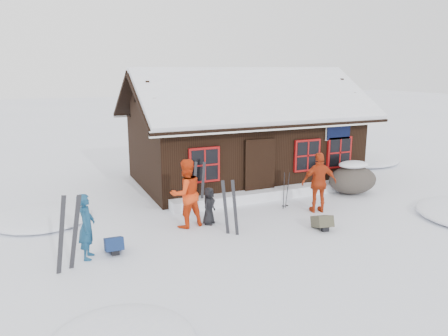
{
  "coord_description": "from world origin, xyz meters",
  "views": [
    {
      "loc": [
        -5.95,
        -10.28,
        4.37
      ],
      "look_at": [
        -0.62,
        1.97,
        1.3
      ],
      "focal_mm": 35.0,
      "sensor_mm": 36.0,
      "label": 1
    }
  ],
  "objects": [
    {
      "name": "ski_poles",
      "position": [
        1.14,
        1.12,
        0.57
      ],
      "size": [
        0.22,
        0.11,
        1.21
      ],
      "color": "black",
      "rests_on": "ground"
    },
    {
      "name": "ski_pair_right",
      "position": [
        -1.39,
        2.2,
        0.73
      ],
      "size": [
        0.45,
        0.17,
        1.57
      ],
      "rotation": [
        0.0,
        0.0,
        -0.29
      ],
      "color": "black",
      "rests_on": "ground"
    },
    {
      "name": "ski_pair_left",
      "position": [
        -5.5,
        -0.72,
        0.83
      ],
      "size": [
        0.66,
        0.2,
        1.76
      ],
      "rotation": [
        0.0,
        0.0,
        0.11
      ],
      "color": "black",
      "rests_on": "ground"
    },
    {
      "name": "boulder",
      "position": [
        4.22,
        1.64,
        0.53
      ],
      "size": [
        1.79,
        1.34,
        1.05
      ],
      "color": "#433C36",
      "rests_on": "ground"
    },
    {
      "name": "skier_orange_left",
      "position": [
        -2.27,
        0.82,
        0.97
      ],
      "size": [
        1.06,
        0.9,
        1.94
      ],
      "primitive_type": "imported",
      "rotation": [
        0.0,
        0.0,
        3.33
      ],
      "color": "red",
      "rests_on": "ground"
    },
    {
      "name": "ski_pair_mid",
      "position": [
        -1.38,
        -0.2,
        0.72
      ],
      "size": [
        0.44,
        0.25,
        1.55
      ],
      "rotation": [
        0.0,
        0.0,
        -0.49
      ],
      "color": "black",
      "rests_on": "ground"
    },
    {
      "name": "snow_mounds",
      "position": [
        1.65,
        1.86,
        0.0
      ],
      "size": [
        20.6,
        13.2,
        0.48
      ],
      "color": "white",
      "rests_on": "ground"
    },
    {
      "name": "skier_teal",
      "position": [
        -5.06,
        -0.24,
        0.79
      ],
      "size": [
        0.53,
        0.66,
        1.57
      ],
      "primitive_type": "imported",
      "rotation": [
        0.0,
        0.0,
        1.28
      ],
      "color": "navy",
      "rests_on": "ground"
    },
    {
      "name": "snow_drift",
      "position": [
        1.5,
        2.25,
        0.17
      ],
      "size": [
        7.6,
        0.6,
        0.35
      ],
      "primitive_type": "cube",
      "color": "white",
      "rests_on": "ground"
    },
    {
      "name": "backpack_blue",
      "position": [
        -4.46,
        -0.2,
        0.15
      ],
      "size": [
        0.45,
        0.58,
        0.31
      ],
      "primitive_type": "cube",
      "rotation": [
        0.0,
        0.0,
        -0.04
      ],
      "color": "#12244E",
      "rests_on": "ground"
    },
    {
      "name": "backpack_olive",
      "position": [
        1.09,
        -0.91,
        0.16
      ],
      "size": [
        0.54,
        0.65,
        0.32
      ],
      "primitive_type": "cube",
      "rotation": [
        0.0,
        0.0,
        -0.18
      ],
      "color": "#423F2F",
      "rests_on": "ground"
    },
    {
      "name": "ground",
      "position": [
        0.0,
        0.0,
        0.0
      ],
      "size": [
        120.0,
        120.0,
        0.0
      ],
      "primitive_type": "plane",
      "color": "white",
      "rests_on": "ground"
    },
    {
      "name": "skier_orange_right",
      "position": [
        1.89,
        0.42,
        0.94
      ],
      "size": [
        1.18,
        0.73,
        1.88
      ],
      "primitive_type": "imported",
      "rotation": [
        0.0,
        0.0,
        2.88
      ],
      "color": "#AD3211",
      "rests_on": "ground"
    },
    {
      "name": "skier_crouched",
      "position": [
        -1.61,
        0.76,
        0.54
      ],
      "size": [
        0.62,
        0.61,
        1.08
      ],
      "primitive_type": "imported",
      "rotation": [
        0.0,
        0.0,
        0.77
      ],
      "color": "black",
      "rests_on": "ground"
    },
    {
      "name": "mountain_hut",
      "position": [
        1.5,
        4.98,
        1.58
      ],
      "size": [
        8.9,
        6.09,
        4.42
      ],
      "color": "black",
      "rests_on": "ground"
    }
  ]
}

